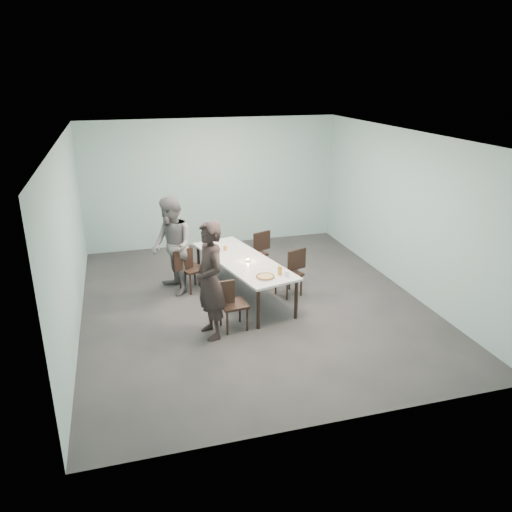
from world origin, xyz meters
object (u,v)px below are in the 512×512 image
object	(u,v)px
pizza	(265,277)
tealight	(248,260)
table	(243,262)
amber_tumbler	(225,248)
diner_far	(172,246)
chair_far_left	(189,266)
chair_far_right	(258,250)
side_plate	(266,267)
beer_glass	(280,271)
water_tumbler	(287,274)
chair_near_right	(292,269)
chair_near_left	(229,301)
diner_near	(210,281)

from	to	relation	value
pizza	tealight	bearing A→B (deg)	95.77
table	amber_tumbler	xyz separation A→B (m)	(-0.20, 0.58, 0.10)
diner_far	amber_tumbler	xyz separation A→B (m)	(1.01, 0.01, -0.14)
chair_far_left	chair_far_right	world-z (taller)	same
chair_far_right	amber_tumbler	distance (m)	1.00
table	side_plate	distance (m)	0.59
beer_glass	water_tumbler	size ratio (longest dim) A/B	1.67
table	beer_glass	xyz separation A→B (m)	(0.42, -0.89, 0.13)
chair_near_right	diner_far	xyz separation A→B (m)	(-2.13, 0.70, 0.43)
chair_near_left	chair_far_left	size ratio (longest dim) A/B	1.00
chair_near_right	pizza	bearing A→B (deg)	26.30
table	chair_far_right	distance (m)	1.27
side_plate	tealight	world-z (taller)	tealight
chair_near_right	tealight	distance (m)	0.90
chair_far_left	side_plate	distance (m)	1.64
chair_far_left	diner_far	world-z (taller)	diner_far
beer_glass	water_tumbler	xyz separation A→B (m)	(0.09, -0.09, -0.03)
diner_far	beer_glass	bearing A→B (deg)	34.81
diner_near	water_tumbler	size ratio (longest dim) A/B	21.07
tealight	amber_tumbler	world-z (taller)	amber_tumbler
table	side_plate	xyz separation A→B (m)	(0.29, -0.52, 0.06)
chair_far_right	beer_glass	world-z (taller)	beer_glass
chair_near_left	diner_near	distance (m)	0.56
chair_near_left	diner_far	world-z (taller)	diner_far
chair_near_left	chair_far_right	xyz separation A→B (m)	(1.13, 2.26, 0.00)
table	diner_far	xyz separation A→B (m)	(-1.22, 0.57, 0.23)
beer_glass	side_plate	bearing A→B (deg)	109.77
pizza	chair_near_right	bearing A→B (deg)	46.60
chair_near_left	water_tumbler	xyz separation A→B (m)	(1.04, 0.18, 0.29)
chair_far_right	chair_near_right	bearing A→B (deg)	82.92
chair_far_right	diner_far	bearing A→B (deg)	-5.50
chair_near_right	diner_far	world-z (taller)	diner_far
beer_glass	pizza	bearing A→B (deg)	-168.67
chair_near_left	beer_glass	world-z (taller)	beer_glass
chair_near_right	beer_glass	world-z (taller)	beer_glass
pizza	side_plate	xyz separation A→B (m)	(0.14, 0.43, -0.01)
diner_far	water_tumbler	distance (m)	2.32
pizza	water_tumbler	distance (m)	0.37
beer_glass	chair_near_left	bearing A→B (deg)	-164.06
diner_far	water_tumbler	size ratio (longest dim) A/B	20.60
diner_near	side_plate	size ratio (longest dim) A/B	10.54
pizza	tealight	distance (m)	0.82
chair_far_right	diner_near	distance (m)	2.81
chair_near_right	pizza	xyz separation A→B (m)	(-0.77, -0.82, 0.27)
side_plate	beer_glass	distance (m)	0.40
diner_near	chair_far_left	bearing A→B (deg)	171.17
chair_near_left	side_plate	xyz separation A→B (m)	(0.82, 0.64, 0.25)
table	amber_tumbler	bearing A→B (deg)	109.34
chair_far_right	side_plate	size ratio (longest dim) A/B	4.83
diner_far	amber_tumbler	bearing A→B (deg)	76.92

